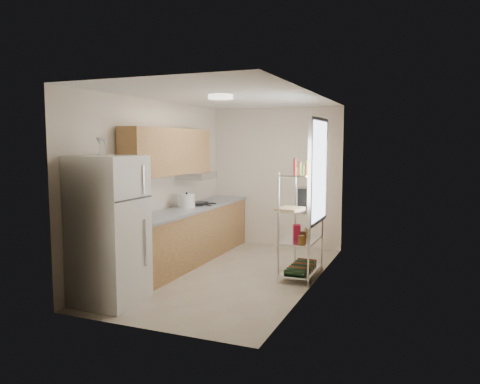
% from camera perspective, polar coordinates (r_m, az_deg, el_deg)
% --- Properties ---
extents(room, '(2.52, 4.42, 2.62)m').
position_cam_1_polar(room, '(6.79, -1.30, 0.55)').
color(room, '#B4A992').
rests_on(room, ground).
extents(counter_run, '(0.63, 3.51, 0.90)m').
position_cam_1_polar(counter_run, '(7.71, -6.29, -5.20)').
color(counter_run, tan).
rests_on(counter_run, ground).
extents(upper_cabinets, '(0.33, 2.20, 0.72)m').
position_cam_1_polar(upper_cabinets, '(7.33, -8.61, 4.88)').
color(upper_cabinets, tan).
rests_on(upper_cabinets, room).
extents(range_hood, '(0.50, 0.60, 0.12)m').
position_cam_1_polar(range_hood, '(8.03, -5.31, 2.01)').
color(range_hood, '#B7BABC').
rests_on(range_hood, room).
extents(window, '(0.06, 1.00, 1.46)m').
position_cam_1_polar(window, '(6.73, 9.52, 2.55)').
color(window, white).
rests_on(window, room).
extents(bakers_rack, '(0.45, 0.90, 1.73)m').
position_cam_1_polar(bakers_rack, '(6.77, 7.54, -1.15)').
color(bakers_rack, silver).
rests_on(bakers_rack, ground).
extents(ceiling_dome, '(0.34, 0.34, 0.05)m').
position_cam_1_polar(ceiling_dome, '(6.52, -2.40, 11.50)').
color(ceiling_dome, white).
rests_on(ceiling_dome, room).
extents(refrigerator, '(0.74, 0.74, 1.80)m').
position_cam_1_polar(refrigerator, '(5.87, -15.69, -4.50)').
color(refrigerator, white).
rests_on(refrigerator, ground).
extents(wine_glass_a, '(0.08, 0.08, 0.21)m').
position_cam_1_polar(wine_glass_a, '(5.87, -16.76, 5.33)').
color(wine_glass_a, silver).
rests_on(wine_glass_a, refrigerator).
extents(wine_glass_b, '(0.07, 0.07, 0.20)m').
position_cam_1_polar(wine_glass_b, '(5.92, -16.09, 5.28)').
color(wine_glass_b, silver).
rests_on(wine_glass_b, refrigerator).
extents(rice_cooker, '(0.27, 0.27, 0.22)m').
position_cam_1_polar(rice_cooker, '(7.62, -6.51, -1.09)').
color(rice_cooker, silver).
rests_on(rice_cooker, counter_run).
extents(frying_pan_large, '(0.34, 0.34, 0.05)m').
position_cam_1_polar(frying_pan_large, '(7.88, -5.44, -1.46)').
color(frying_pan_large, black).
rests_on(frying_pan_large, counter_run).
extents(frying_pan_small, '(0.22, 0.22, 0.04)m').
position_cam_1_polar(frying_pan_small, '(8.03, -4.64, -1.34)').
color(frying_pan_small, black).
rests_on(frying_pan_small, counter_run).
extents(cutting_board, '(0.37, 0.44, 0.03)m').
position_cam_1_polar(cutting_board, '(6.62, 6.10, -2.02)').
color(cutting_board, tan).
rests_on(cutting_board, bakers_rack).
extents(espresso_machine, '(0.20, 0.26, 0.28)m').
position_cam_1_polar(espresso_machine, '(7.05, 8.04, -0.51)').
color(espresso_machine, black).
rests_on(espresso_machine, bakers_rack).
extents(storage_bag, '(0.15, 0.17, 0.17)m').
position_cam_1_polar(storage_bag, '(7.04, 6.93, -4.69)').
color(storage_bag, '#B61631').
rests_on(storage_bag, bakers_rack).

